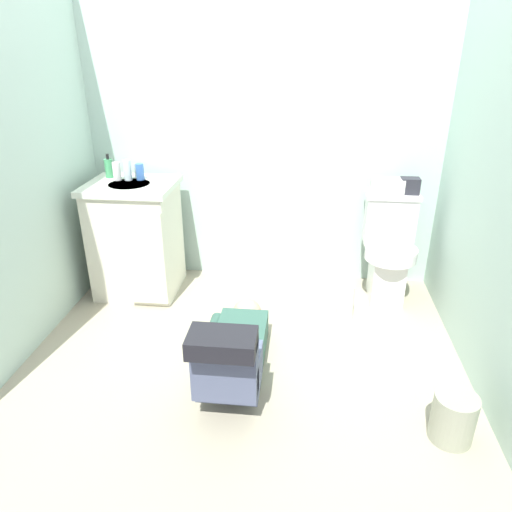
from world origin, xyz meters
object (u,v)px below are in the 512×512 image
(tissue_box, at_px, (387,186))
(bottle_blue, at_px, (140,172))
(vanity_cabinet, at_px, (137,238))
(bottle_white, at_px, (117,171))
(faucet, at_px, (136,171))
(trash_can, at_px, (453,418))
(bottle_clear, at_px, (127,170))
(toilet, at_px, (389,249))
(paper_towel_roll, at_px, (345,301))
(toiletry_bag, at_px, (410,186))
(person_plumber, at_px, (234,350))
(soap_dispenser, at_px, (109,168))

(tissue_box, height_order, bottle_blue, bottle_blue)
(vanity_cabinet, height_order, bottle_blue, bottle_blue)
(bottle_white, bearing_deg, faucet, 35.47)
(tissue_box, bearing_deg, trash_can, -83.31)
(vanity_cabinet, height_order, bottle_clear, bottle_clear)
(toilet, xyz_separation_m, tissue_box, (-0.04, 0.09, 0.43))
(paper_towel_roll, bearing_deg, toiletry_bag, 45.35)
(vanity_cabinet, relative_size, bottle_white, 6.61)
(person_plumber, bearing_deg, toiletry_bag, 46.74)
(vanity_cabinet, bearing_deg, soap_dispenser, 146.90)
(soap_dispenser, bearing_deg, toiletry_bag, 1.84)
(soap_dispenser, distance_m, bottle_clear, 0.16)
(paper_towel_roll, bearing_deg, tissue_box, 58.12)
(bottle_clear, distance_m, bottle_blue, 0.08)
(paper_towel_roll, bearing_deg, bottle_blue, 167.92)
(faucet, relative_size, tissue_box, 0.45)
(vanity_cabinet, distance_m, bottle_clear, 0.48)
(toilet, xyz_separation_m, faucet, (-1.79, 0.04, 0.50))
(toilet, height_order, paper_towel_roll, toilet)
(bottle_blue, bearing_deg, faucet, 130.60)
(person_plumber, distance_m, tissue_box, 1.57)
(bottle_clear, xyz_separation_m, paper_towel_roll, (1.53, -0.29, -0.78))
(toilet, bearing_deg, trash_can, -84.74)
(toilet, distance_m, vanity_cabinet, 1.79)
(toilet, bearing_deg, tissue_box, 116.43)
(faucet, xyz_separation_m, bottle_clear, (-0.04, -0.07, 0.02))
(tissue_box, height_order, bottle_white, bottle_white)
(faucet, bearing_deg, bottle_blue, -49.40)
(vanity_cabinet, xyz_separation_m, bottle_clear, (-0.04, 0.07, 0.47))
(vanity_cabinet, relative_size, trash_can, 3.41)
(person_plumber, distance_m, soap_dispenser, 1.64)
(faucet, relative_size, toiletry_bag, 0.81)
(trash_can, bearing_deg, tissue_box, 96.69)
(toilet, relative_size, paper_towel_roll, 3.31)
(soap_dispenser, bearing_deg, bottle_blue, -7.99)
(toilet, xyz_separation_m, bottle_blue, (-1.75, -0.01, 0.51))
(tissue_box, bearing_deg, bottle_blue, -176.63)
(vanity_cabinet, xyz_separation_m, trash_can, (1.92, -1.26, -0.30))
(vanity_cabinet, distance_m, person_plumber, 1.27)
(faucet, distance_m, tissue_box, 1.75)
(soap_dispenser, bearing_deg, paper_towel_roll, -11.51)
(vanity_cabinet, bearing_deg, bottle_white, 149.61)
(person_plumber, relative_size, tissue_box, 4.84)
(toilet, distance_m, bottle_white, 1.97)
(bottle_clear, relative_size, bottle_blue, 1.26)
(faucet, xyz_separation_m, soap_dispenser, (-0.19, -0.02, 0.02))
(faucet, height_order, soap_dispenser, soap_dispenser)
(person_plumber, xyz_separation_m, bottle_blue, (-0.80, 1.02, 0.70))
(bottle_blue, xyz_separation_m, trash_can, (1.87, -1.35, -0.76))
(toilet, relative_size, soap_dispenser, 4.52)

